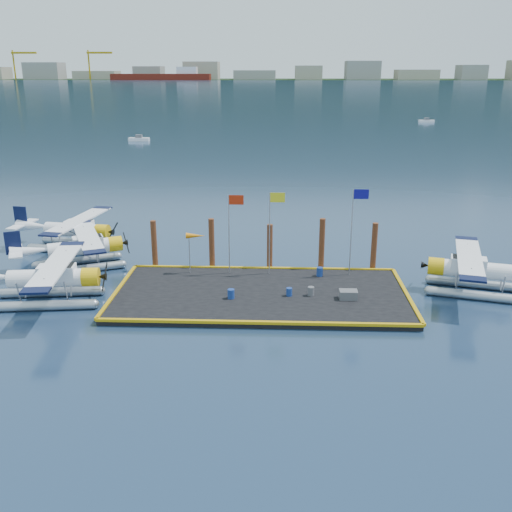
# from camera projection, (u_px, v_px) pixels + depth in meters

# --- Properties ---
(ground) EXTENTS (4000.00, 4000.00, 0.00)m
(ground) POSITION_uv_depth(u_px,v_px,m) (261.00, 297.00, 39.53)
(ground) COLOR #162B44
(ground) RESTS_ON ground
(dock) EXTENTS (20.00, 10.00, 0.40)m
(dock) POSITION_uv_depth(u_px,v_px,m) (261.00, 295.00, 39.47)
(dock) COLOR black
(dock) RESTS_ON ground
(dock_bumpers) EXTENTS (20.25, 10.25, 0.18)m
(dock_bumpers) POSITION_uv_depth(u_px,v_px,m) (261.00, 291.00, 39.38)
(dock_bumpers) COLOR #C0920B
(dock_bumpers) RESTS_ON dock
(far_backdrop) EXTENTS (3050.00, 2050.00, 810.00)m
(far_backdrop) POSITION_uv_depth(u_px,v_px,m) (362.00, 72.00, 1676.83)
(far_backdrop) COLOR black
(far_backdrop) RESTS_ON ground
(seaplane_a) EXTENTS (9.49, 10.47, 3.70)m
(seaplane_a) POSITION_uv_depth(u_px,v_px,m) (51.00, 281.00, 38.10)
(seaplane_a) COLOR #9BA2A9
(seaplane_a) RESTS_ON ground
(seaplane_b) EXTENTS (9.21, 9.66, 3.54)m
(seaplane_b) POSITION_uv_depth(u_px,v_px,m) (83.00, 249.00, 44.94)
(seaplane_b) COLOR #9BA2A9
(seaplane_b) RESTS_ON ground
(seaplane_c) EXTENTS (9.35, 10.26, 3.63)m
(seaplane_c) POSITION_uv_depth(u_px,v_px,m) (75.00, 232.00, 49.62)
(seaplane_c) COLOR #9BA2A9
(seaplane_c) RESTS_ON ground
(seaplane_d) EXTENTS (9.49, 10.24, 3.64)m
(seaplane_d) POSITION_uv_depth(u_px,v_px,m) (474.00, 272.00, 39.77)
(seaplane_d) COLOR #9BA2A9
(seaplane_d) RESTS_ON ground
(drum_1) EXTENTS (0.40, 0.40, 0.56)m
(drum_1) POSITION_uv_depth(u_px,v_px,m) (289.00, 292.00, 38.68)
(drum_1) COLOR navy
(drum_1) RESTS_ON dock
(drum_2) EXTENTS (0.44, 0.44, 0.62)m
(drum_2) POSITION_uv_depth(u_px,v_px,m) (311.00, 291.00, 38.71)
(drum_2) COLOR #525257
(drum_2) RESTS_ON dock
(drum_3) EXTENTS (0.46, 0.46, 0.65)m
(drum_3) POSITION_uv_depth(u_px,v_px,m) (231.00, 294.00, 38.22)
(drum_3) COLOR navy
(drum_3) RESTS_ON dock
(drum_4) EXTENTS (0.47, 0.47, 0.66)m
(drum_4) POSITION_uv_depth(u_px,v_px,m) (320.00, 272.00, 42.39)
(drum_4) COLOR navy
(drum_4) RESTS_ON dock
(crate) EXTENTS (1.20, 0.80, 0.60)m
(crate) POSITION_uv_depth(u_px,v_px,m) (348.00, 295.00, 38.16)
(crate) COLOR #525257
(crate) RESTS_ON dock
(flagpole_red) EXTENTS (1.14, 0.08, 6.00)m
(flagpole_red) POSITION_uv_depth(u_px,v_px,m) (232.00, 222.00, 41.86)
(flagpole_red) COLOR #9897A0
(flagpole_red) RESTS_ON dock
(flagpole_yellow) EXTENTS (1.14, 0.08, 6.20)m
(flagpole_yellow) POSITION_uv_depth(u_px,v_px,m) (272.00, 221.00, 41.71)
(flagpole_yellow) COLOR #9897A0
(flagpole_yellow) RESTS_ON dock
(flagpole_blue) EXTENTS (1.14, 0.08, 6.50)m
(flagpole_blue) POSITION_uv_depth(u_px,v_px,m) (355.00, 219.00, 41.42)
(flagpole_blue) COLOR #9897A0
(flagpole_blue) RESTS_ON dock
(windsock) EXTENTS (1.40, 0.44, 3.12)m
(windsock) POSITION_uv_depth(u_px,v_px,m) (195.00, 237.00, 42.33)
(windsock) COLOR #9897A0
(windsock) RESTS_ON dock
(piling_0) EXTENTS (0.44, 0.44, 4.00)m
(piling_0) POSITION_uv_depth(u_px,v_px,m) (154.00, 246.00, 44.37)
(piling_0) COLOR #472514
(piling_0) RESTS_ON ground
(piling_1) EXTENTS (0.44, 0.44, 4.20)m
(piling_1) POSITION_uv_depth(u_px,v_px,m) (212.00, 245.00, 44.16)
(piling_1) COLOR #472514
(piling_1) RESTS_ON ground
(piling_2) EXTENTS (0.44, 0.44, 3.80)m
(piling_2) POSITION_uv_depth(u_px,v_px,m) (270.00, 248.00, 44.05)
(piling_2) COLOR #472514
(piling_2) RESTS_ON ground
(piling_3) EXTENTS (0.44, 0.44, 4.30)m
(piling_3) POSITION_uv_depth(u_px,v_px,m) (322.00, 246.00, 43.81)
(piling_3) COLOR #472514
(piling_3) RESTS_ON ground
(piling_4) EXTENTS (0.44, 0.44, 4.00)m
(piling_4) POSITION_uv_depth(u_px,v_px,m) (374.00, 248.00, 43.70)
(piling_4) COLOR #472514
(piling_4) RESTS_ON ground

